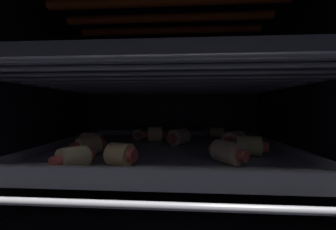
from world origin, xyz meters
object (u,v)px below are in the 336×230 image
object	(u,v)px
pig_in_blanket_lower_0	(227,152)
pig_in_blanket_upper_2	(130,69)
baking_tray_upper	(167,81)
pig_in_blanket_upper_0	(157,76)
pig_in_blanket_lower_2	(217,132)
pig_in_blanket_lower_9	(155,134)
pig_in_blanket_lower_7	(248,146)
pig_in_blanket_lower_4	(91,139)
pig_in_blanket_lower_6	(120,154)
oven_rack_upper	(167,85)
pig_in_blanket_upper_5	(242,76)
pig_in_blanket_lower_10	(179,137)
pig_in_blanket_lower_3	(139,134)
pig_in_blanket_lower_1	(73,158)
pig_in_blanket_upper_3	(159,83)
pig_in_blanket_upper_4	(173,69)
baking_tray_lower	(167,150)
oven_rack_lower	(167,155)
pig_in_blanket_lower_5	(88,146)
pig_in_blanket_lower_8	(234,140)
pig_in_blanket_upper_1	(117,56)
heating_element	(166,10)

from	to	relation	value
pig_in_blanket_lower_0	pig_in_blanket_upper_2	size ratio (longest dim) A/B	1.07
baking_tray_upper	pig_in_blanket_upper_0	xyz separation A→B (cm)	(-2.46, 5.36, 1.81)
pig_in_blanket_lower_2	pig_in_blanket_lower_9	distance (cm)	16.43
pig_in_blanket_lower_7	pig_in_blanket_upper_0	bearing A→B (deg)	146.80
pig_in_blanket_lower_4	pig_in_blanket_lower_6	xyz separation A→B (cm)	(9.68, -11.28, 0.12)
pig_in_blanket_lower_9	baking_tray_upper	size ratio (longest dim) A/B	0.13
pig_in_blanket_upper_0	pig_in_blanket_upper_2	distance (cm)	8.70
oven_rack_upper	pig_in_blanket_upper_5	bearing A→B (deg)	16.06
pig_in_blanket_lower_10	oven_rack_upper	bearing A→B (deg)	-131.71
pig_in_blanket_lower_2	pig_in_blanket_lower_3	world-z (taller)	pig_in_blanket_lower_2
pig_in_blanket_lower_1	pig_in_blanket_lower_7	world-z (taller)	pig_in_blanket_lower_7
pig_in_blanket_upper_5	pig_in_blanket_lower_2	bearing A→B (deg)	112.70
pig_in_blanket_upper_0	pig_in_blanket_upper_5	bearing A→B (deg)	-3.01
pig_in_blanket_upper_3	pig_in_blanket_upper_4	xyz separation A→B (cm)	(4.00, -15.60, 0.23)
pig_in_blanket_lower_2	oven_rack_upper	bearing A→B (deg)	-135.22
pig_in_blanket_lower_10	pig_in_blanket_upper_0	bearing A→B (deg)	151.41
baking_tray_lower	pig_in_blanket_upper_4	xyz separation A→B (cm)	(1.32, -3.03, 14.78)
oven_rack_lower	pig_in_blanket_lower_4	size ratio (longest dim) A/B	10.03
pig_in_blanket_lower_4	pig_in_blanket_lower_5	bearing A→B (deg)	-65.75
pig_in_blanket_lower_4	baking_tray_upper	xyz separation A→B (cm)	(14.98, -0.07, 11.35)
pig_in_blanket_lower_4	pig_in_blanket_lower_8	distance (cm)	27.73
oven_rack_upper	pig_in_blanket_upper_2	distance (cm)	7.32
pig_in_blanket_upper_1	pig_in_blanket_lower_6	bearing A→B (deg)	-2.89
pig_in_blanket_lower_7	pig_in_blanket_lower_10	xyz separation A→B (cm)	(-10.96, 7.71, 0.05)
pig_in_blanket_upper_3	pig_in_blanket_lower_4	bearing A→B (deg)	-134.55
pig_in_blanket_lower_10	pig_in_blanket_lower_7	bearing A→B (deg)	-35.10
pig_in_blanket_lower_3	pig_in_blanket_upper_1	size ratio (longest dim) A/B	0.89
pig_in_blanket_lower_8	baking_tray_upper	world-z (taller)	baking_tray_upper
heating_element	pig_in_blanket_lower_8	xyz separation A→B (cm)	(12.74, -0.05, -24.12)
pig_in_blanket_lower_7	pig_in_blanket_lower_9	xyz separation A→B (cm)	(-16.32, 10.64, 0.12)
pig_in_blanket_lower_2	pig_in_blanket_lower_4	xyz separation A→B (cm)	(-27.15, -12.00, 0.07)
pig_in_blanket_upper_2	baking_tray_upper	bearing A→B (deg)	20.47
pig_in_blanket_lower_2	pig_in_blanket_lower_9	bearing A→B (deg)	-156.93
baking_tray_lower	pig_in_blanket_lower_6	distance (cm)	12.55
pig_in_blanket_lower_3	pig_in_blanket_lower_8	distance (cm)	21.87
baking_tray_lower	pig_in_blanket_lower_3	bearing A→B (deg)	129.19
pig_in_blanket_lower_2	pig_in_blanket_lower_0	bearing A→B (deg)	-98.47
oven_rack_upper	pig_in_blanket_upper_5	world-z (taller)	pig_in_blanket_upper_5
heating_element	pig_in_blanket_upper_2	world-z (taller)	heating_element
pig_in_blanket_lower_5	pig_in_blanket_lower_10	world-z (taller)	pig_in_blanket_lower_10
pig_in_blanket_lower_4	pig_in_blanket_upper_2	bearing A→B (deg)	-16.03
oven_rack_lower	pig_in_blanket_lower_2	world-z (taller)	pig_in_blanket_lower_2
baking_tray_lower	oven_rack_lower	bearing A→B (deg)	0.00
pig_in_blanket_lower_8	baking_tray_upper	size ratio (longest dim) A/B	0.13
pig_in_blanket_lower_10	oven_rack_upper	distance (cm)	10.87
pig_in_blanket_upper_0	pig_in_blanket_upper_5	size ratio (longest dim) A/B	0.94
baking_tray_lower	oven_rack_upper	world-z (taller)	oven_rack_upper
baking_tray_lower	baking_tray_upper	size ratio (longest dim) A/B	1.00
oven_rack_lower	pig_in_blanket_upper_3	distance (cm)	20.19
pig_in_blanket_lower_1	pig_in_blanket_upper_4	size ratio (longest dim) A/B	0.97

